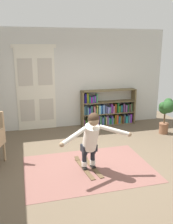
{
  "coord_description": "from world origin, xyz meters",
  "views": [
    {
      "loc": [
        -1.39,
        -4.53,
        2.4
      ],
      "look_at": [
        -0.09,
        0.27,
        1.05
      ],
      "focal_mm": 39.09,
      "sensor_mm": 36.0,
      "label": 1
    }
  ],
  "objects_px": {
    "bookshelf": "(107,111)",
    "potted_plant": "(166,110)",
    "person_skier": "(91,137)",
    "skis_pair": "(88,167)"
  },
  "relations": [
    {
      "from": "potted_plant",
      "to": "person_skier",
      "type": "height_order",
      "value": "person_skier"
    },
    {
      "from": "potted_plant",
      "to": "person_skier",
      "type": "distance_m",
      "value": 3.0
    },
    {
      "from": "bookshelf",
      "to": "person_skier",
      "type": "bearing_deg",
      "value": -115.51
    },
    {
      "from": "person_skier",
      "to": "skis_pair",
      "type": "bearing_deg",
      "value": 96.83
    },
    {
      "from": "potted_plant",
      "to": "skis_pair",
      "type": "bearing_deg",
      "value": -152.46
    },
    {
      "from": "bookshelf",
      "to": "potted_plant",
      "type": "height_order",
      "value": "bookshelf"
    },
    {
      "from": "potted_plant",
      "to": "skis_pair",
      "type": "xyz_separation_m",
      "value": [
        -2.6,
        -1.36,
        -0.68
      ]
    },
    {
      "from": "potted_plant",
      "to": "person_skier",
      "type": "relative_size",
      "value": 0.72
    },
    {
      "from": "bookshelf",
      "to": "potted_plant",
      "type": "distance_m",
      "value": 1.79
    },
    {
      "from": "bookshelf",
      "to": "potted_plant",
      "type": "relative_size",
      "value": 1.69
    }
  ]
}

